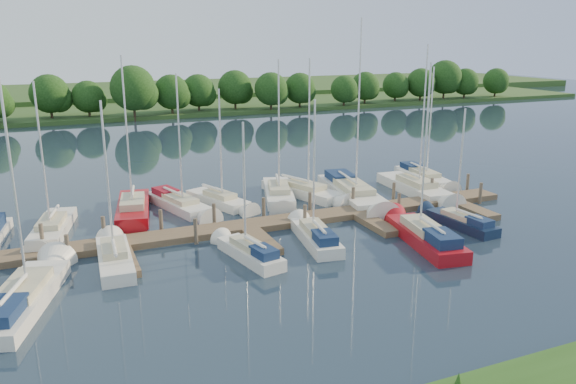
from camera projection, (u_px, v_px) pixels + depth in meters
name	position (u px, v px, depth m)	size (l,w,h in m)	color
ground	(296.00, 276.00, 29.22)	(260.00, 260.00, 0.00)	#1A2835
dock	(249.00, 230.00, 35.64)	(40.00, 6.00, 0.40)	brown
mooring_pilings	(244.00, 219.00, 36.53)	(38.24, 2.84, 2.00)	#473D33
far_shore	(118.00, 108.00, 95.62)	(180.00, 30.00, 0.60)	#26461B
distant_hill	(103.00, 93.00, 117.67)	(220.00, 40.00, 1.40)	#3A5826
treeline	(148.00, 91.00, 83.72)	(147.14, 9.75, 8.31)	#38281C
sailboat_n_2	(52.00, 230.00, 35.33)	(3.20, 7.88, 9.94)	silver
sailboat_n_3	(133.00, 212.00, 39.03)	(3.37, 8.95, 11.40)	maroon
sailboat_n_4	(180.00, 205.00, 40.49)	(3.71, 7.93, 10.01)	silver
sailboat_n_5	(220.00, 202.00, 41.43)	(3.60, 6.85, 8.92)	silver
sailboat_n_6	(279.00, 195.00, 43.09)	(4.17, 8.57, 10.90)	silver
sailboat_n_7	(306.00, 193.00, 43.78)	(4.46, 8.59, 10.97)	silver
sailboat_n_8	(354.00, 195.00, 43.09)	(4.01, 11.14, 13.87)	silver
sailboat_n_9	(417.00, 190.00, 44.55)	(2.60, 9.40, 11.98)	silver
sailboat_n_10	(424.00, 178.00, 48.19)	(2.54, 7.99, 10.07)	silver
sailboat_s_0	(25.00, 297.00, 26.16)	(4.51, 9.31, 11.72)	silver
sailboat_s_1	(115.00, 258.00, 30.85)	(1.97, 7.18, 9.30)	silver
sailboat_s_2	(249.00, 253.00, 31.47)	(2.45, 6.20, 8.05)	silver
sailboat_s_3	(315.00, 237.00, 33.98)	(2.50, 6.97, 8.98)	silver
sailboat_s_4	(423.00, 237.00, 33.93)	(3.29, 8.71, 11.14)	maroon
sailboat_s_5	(460.00, 222.00, 36.76)	(1.90, 6.25, 8.04)	#101E36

